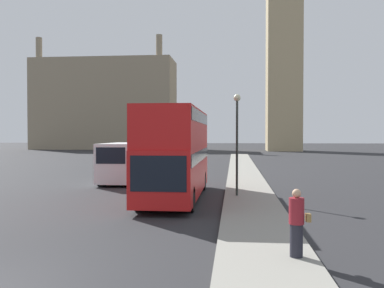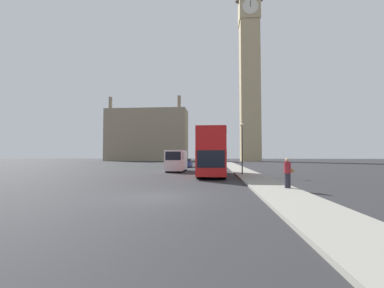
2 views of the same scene
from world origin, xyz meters
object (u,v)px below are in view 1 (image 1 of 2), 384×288
(red_double_decker_bus, at_px, (176,150))
(white_van, at_px, (122,162))
(parked_sedan, at_px, (155,162))
(pedestrian, at_px, (297,223))
(street_lamp, at_px, (237,128))

(red_double_decker_bus, height_order, white_van, red_double_decker_bus)
(red_double_decker_bus, bearing_deg, parked_sedan, 103.89)
(white_van, distance_m, parked_sedan, 12.24)
(pedestrian, bearing_deg, red_double_decker_bus, 113.58)
(white_van, distance_m, street_lamp, 9.98)
(red_double_decker_bus, bearing_deg, white_van, 124.72)
(red_double_decker_bus, relative_size, white_van, 1.83)
(red_double_decker_bus, distance_m, street_lamp, 3.32)
(red_double_decker_bus, distance_m, pedestrian, 11.46)
(red_double_decker_bus, relative_size, street_lamp, 1.97)
(red_double_decker_bus, xyz_separation_m, parked_sedan, (-4.65, 18.79, -1.82))
(white_van, xyz_separation_m, street_lamp, (7.64, -6.04, 2.17))
(pedestrian, bearing_deg, white_van, 118.18)
(red_double_decker_bus, distance_m, white_van, 8.07)
(street_lamp, bearing_deg, parked_sedan, 112.97)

